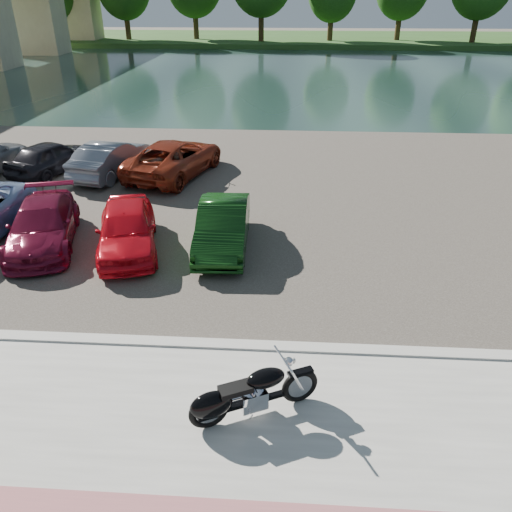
{
  "coord_description": "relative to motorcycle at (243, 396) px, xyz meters",
  "views": [
    {
      "loc": [
        0.88,
        -6.1,
        6.53
      ],
      "look_at": [
        0.23,
        4.03,
        1.1
      ],
      "focal_mm": 35.0,
      "sensor_mm": 36.0,
      "label": 1
    }
  ],
  "objects": [
    {
      "name": "car_5",
      "position": [
        -1.13,
        6.44,
        0.12
      ],
      "size": [
        1.49,
        3.92,
        1.28
      ],
      "primitive_type": "imported",
      "rotation": [
        0.0,
        0.0,
        0.04
      ],
      "color": "black",
      "rests_on": "parking_lot"
    },
    {
      "name": "car_4",
      "position": [
        -3.77,
        6.08,
        0.14
      ],
      "size": [
        2.52,
        4.16,
        1.32
      ],
      "primitive_type": "imported",
      "rotation": [
        0.0,
        0.0,
        0.26
      ],
      "color": "red",
      "rests_on": "parking_lot"
    },
    {
      "name": "car_9",
      "position": [
        -6.28,
        12.39,
        0.15
      ],
      "size": [
        2.28,
        4.31,
        1.35
      ],
      "primitive_type": "imported",
      "rotation": [
        0.0,
        0.0,
        2.92
      ],
      "color": "slate",
      "rests_on": "parking_lot"
    },
    {
      "name": "car_8",
      "position": [
        -8.74,
        12.5,
        0.13
      ],
      "size": [
        2.75,
        4.09,
        1.29
      ],
      "primitive_type": "imported",
      "rotation": [
        0.0,
        0.0,
        2.79
      ],
      "color": "black",
      "rests_on": "parking_lot"
    },
    {
      "name": "kerb",
      "position": [
        -0.27,
        1.91,
        -0.49
      ],
      "size": [
        60.0,
        0.3,
        0.14
      ],
      "primitive_type": "cube",
      "color": "#A2A098",
      "rests_on": "ground"
    },
    {
      "name": "river",
      "position": [
        -0.27,
        39.91,
        -0.56
      ],
      "size": [
        120.0,
        40.0,
        0.0
      ],
      "primitive_type": "cube",
      "color": "#1A2F2C",
      "rests_on": "ground"
    },
    {
      "name": "far_bank",
      "position": [
        -0.27,
        71.91,
        -0.26
      ],
      "size": [
        120.0,
        24.0,
        0.6
      ],
      "primitive_type": "cube",
      "color": "#244619",
      "rests_on": "ground"
    },
    {
      "name": "motorcycle",
      "position": [
        0.0,
        0.0,
        0.0
      ],
      "size": [
        2.19,
        1.19,
        1.05
      ],
      "rotation": [
        0.0,
        0.0,
        0.43
      ],
      "color": "black",
      "rests_on": "promenade"
    },
    {
      "name": "car_3",
      "position": [
        -6.25,
        6.25,
        0.09
      ],
      "size": [
        2.8,
        4.51,
        1.22
      ],
      "primitive_type": "imported",
      "rotation": [
        0.0,
        0.0,
        0.28
      ],
      "color": "maroon",
      "rests_on": "parking_lot"
    },
    {
      "name": "car_10",
      "position": [
        -3.79,
        12.54,
        0.17
      ],
      "size": [
        3.63,
        5.45,
        1.39
      ],
      "primitive_type": "imported",
      "rotation": [
        0.0,
        0.0,
        2.85
      ],
      "color": "maroon",
      "rests_on": "parking_lot"
    },
    {
      "name": "parking_lot",
      "position": [
        -0.27,
        10.91,
        -0.54
      ],
      "size": [
        60.0,
        18.0,
        0.04
      ],
      "primitive_type": "cube",
      "color": "#3C3630",
      "rests_on": "ground"
    },
    {
      "name": "ground",
      "position": [
        -0.27,
        -0.09,
        -0.56
      ],
      "size": [
        200.0,
        200.0,
        0.0
      ],
      "primitive_type": "plane",
      "color": "#595447",
      "rests_on": "ground"
    },
    {
      "name": "promenade",
      "position": [
        -0.27,
        -1.09,
        -0.51
      ],
      "size": [
        60.0,
        6.0,
        0.1
      ],
      "primitive_type": "cube",
      "color": "#A2A098",
      "rests_on": "ground"
    }
  ]
}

